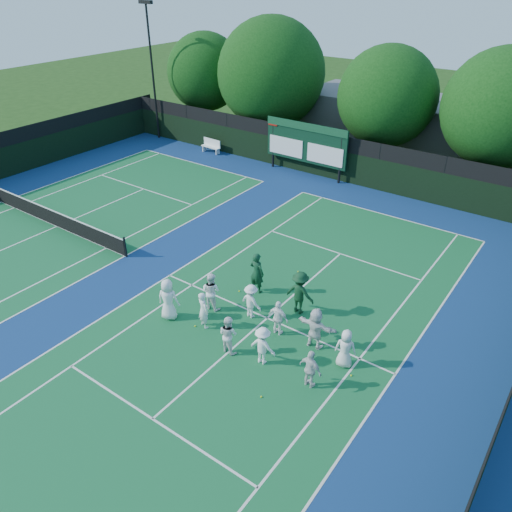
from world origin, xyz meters
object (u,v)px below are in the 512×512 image
Objects in this scene: scoreboard at (306,143)px; bench at (211,145)px; coach_left at (257,273)px; tennis_net at (55,218)px.

scoreboard is 3.64× the size of bench.
scoreboard is 8.22m from bench.
scoreboard is at bearing 1.50° from bench.
scoreboard is at bearing -65.12° from coach_left.
scoreboard reaches higher than bench.
tennis_net is 14.41m from bench.
tennis_net is at bearing 8.33° from coach_left.
scoreboard is 16.26m from tennis_net.
tennis_net is at bearing -85.75° from bench.
scoreboard reaches higher than tennis_net.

